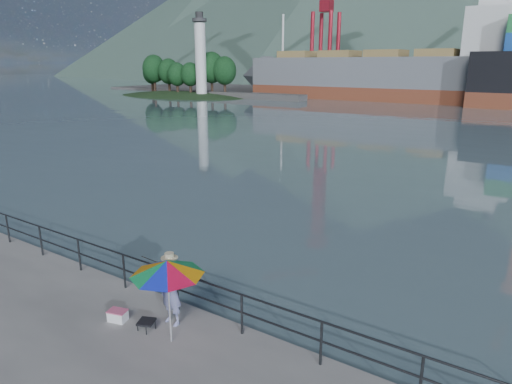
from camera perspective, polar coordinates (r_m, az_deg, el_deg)
guardrail at (r=12.56m, az=-13.16°, el=-10.65°), size 22.00×0.06×1.03m
lighthouse_islet at (r=93.00m, az=-9.24°, el=12.07°), size 48.00×26.40×19.20m
fisherman at (r=11.19m, az=-10.55°, el=-12.12°), size 0.63×0.43×1.67m
beach_umbrella at (r=10.09m, az=-11.04°, el=-9.30°), size 1.61×1.61×1.97m
folding_stool at (r=11.39m, az=-13.52°, el=-15.87°), size 0.48×0.48×0.24m
cooler_bag at (r=11.92m, az=-16.90°, el=-14.62°), size 0.49×0.39×0.25m
fishing_rod at (r=12.49m, az=-9.76°, el=-13.29°), size 0.49×1.81×1.31m
bulk_carrier at (r=83.37m, az=17.62°, el=13.81°), size 50.75×8.78×14.50m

